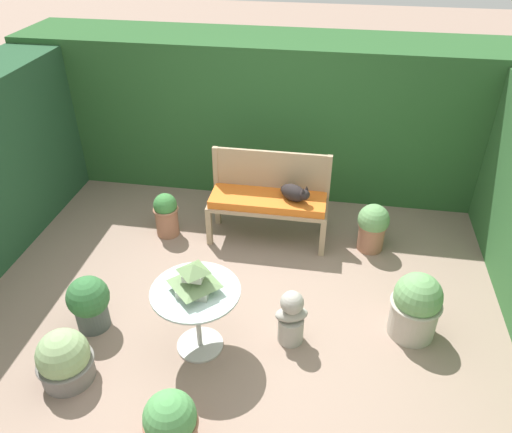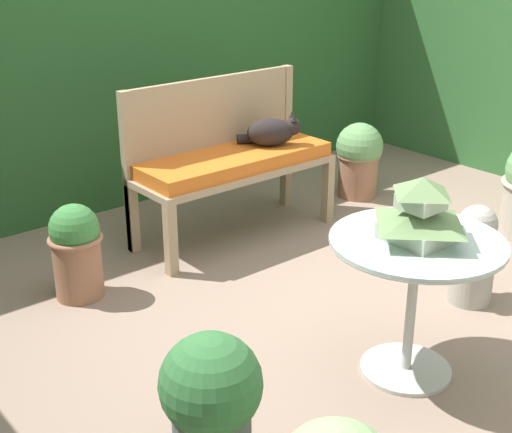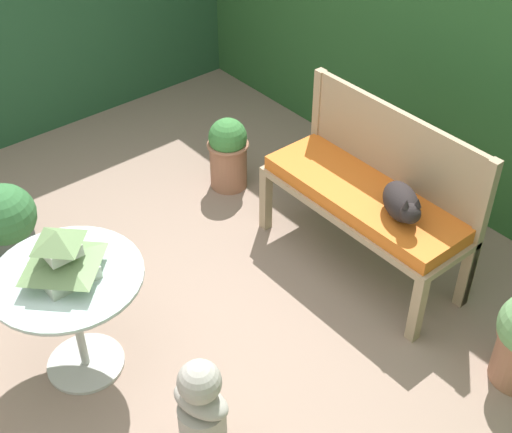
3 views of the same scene
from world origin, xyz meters
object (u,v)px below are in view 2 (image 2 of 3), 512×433
object	(u,v)px
pagoda_birdhouse	(420,213)
potted_plant_bench_left	(76,249)
potted_plant_table_far	(211,399)
potted_plant_patio_mid	(359,158)
garden_bench	(235,166)
patio_table	(415,269)
garden_bust	(474,256)
cat	(272,132)

from	to	relation	value
pagoda_birdhouse	potted_plant_bench_left	bearing A→B (deg)	116.84
potted_plant_table_far	potted_plant_patio_mid	bearing A→B (deg)	32.61
garden_bench	patio_table	distance (m)	1.73
pagoda_birdhouse	potted_plant_bench_left	size ratio (longest dim) A/B	0.65
potted_plant_patio_mid	potted_plant_bench_left	bearing A→B (deg)	-177.33
patio_table	pagoda_birdhouse	distance (m)	0.25
garden_bust	potted_plant_patio_mid	world-z (taller)	potted_plant_patio_mid
potted_plant_bench_left	garden_bust	bearing A→B (deg)	-41.14
garden_bench	cat	world-z (taller)	cat
potted_plant_bench_left	potted_plant_table_far	bearing A→B (deg)	-98.36
cat	patio_table	size ratio (longest dim) A/B	0.48
cat	potted_plant_table_far	xyz separation A→B (m)	(-1.66, -1.59, -0.36)
garden_bench	cat	distance (m)	0.34
cat	potted_plant_bench_left	world-z (taller)	cat
garden_bust	potted_plant_table_far	distance (m)	1.80
garden_bust	potted_plant_patio_mid	distance (m)	1.66
pagoda_birdhouse	potted_plant_bench_left	world-z (taller)	pagoda_birdhouse
garden_bench	potted_plant_patio_mid	size ratio (longest dim) A/B	2.38
cat	garden_bust	world-z (taller)	cat
pagoda_birdhouse	patio_table	bearing A→B (deg)	-90.00
potted_plant_bench_left	pagoda_birdhouse	bearing A→B (deg)	-63.16
pagoda_birdhouse	potted_plant_patio_mid	world-z (taller)	pagoda_birdhouse
garden_bust	pagoda_birdhouse	bearing A→B (deg)	177.02
potted_plant_patio_mid	cat	bearing A→B (deg)	-178.28
cat	pagoda_birdhouse	distance (m)	1.79
patio_table	potted_plant_bench_left	xyz separation A→B (m)	(-0.80, 1.59, -0.24)
cat	garden_bust	distance (m)	1.52
pagoda_birdhouse	potted_plant_table_far	xyz separation A→B (m)	(-1.02, 0.08, -0.48)
pagoda_birdhouse	potted_plant_table_far	world-z (taller)	pagoda_birdhouse
pagoda_birdhouse	garden_bust	distance (m)	0.95
cat	garden_bust	size ratio (longest dim) A/B	0.65
potted_plant_bench_left	potted_plant_patio_mid	bearing A→B (deg)	2.67
garden_bench	garden_bust	size ratio (longest dim) A/B	2.41
garden_bench	cat	size ratio (longest dim) A/B	3.69
potted_plant_patio_mid	potted_plant_table_far	world-z (taller)	potted_plant_patio_mid
cat	patio_table	bearing A→B (deg)	-80.98
garden_bench	pagoda_birdhouse	distance (m)	1.75
garden_bench	potted_plant_patio_mid	bearing A→B (deg)	0.04
cat	potted_plant_patio_mid	bearing A→B (deg)	31.67
potted_plant_bench_left	patio_table	bearing A→B (deg)	-63.16
patio_table	potted_plant_bench_left	size ratio (longest dim) A/B	1.41
cat	potted_plant_bench_left	bearing A→B (deg)	-146.81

